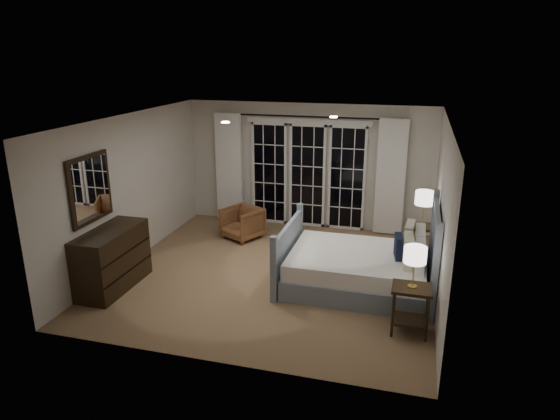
% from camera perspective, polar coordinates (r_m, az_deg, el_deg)
% --- Properties ---
extents(floor, '(5.00, 5.00, 0.00)m').
position_cam_1_polar(floor, '(8.20, -0.70, -7.30)').
color(floor, olive).
rests_on(floor, ground).
extents(ceiling, '(5.00, 5.00, 0.00)m').
position_cam_1_polar(ceiling, '(7.49, -0.78, 10.30)').
color(ceiling, white).
rests_on(ceiling, wall_back).
extents(wall_left, '(0.02, 5.00, 2.50)m').
position_cam_1_polar(wall_left, '(8.75, -16.68, 2.30)').
color(wall_left, silver).
rests_on(wall_left, floor).
extents(wall_right, '(0.02, 5.00, 2.50)m').
position_cam_1_polar(wall_right, '(7.48, 17.99, -0.41)').
color(wall_right, silver).
rests_on(wall_right, floor).
extents(wall_back, '(5.00, 0.02, 2.50)m').
position_cam_1_polar(wall_back, '(10.10, 3.21, 5.04)').
color(wall_back, silver).
rests_on(wall_back, floor).
extents(wall_front, '(5.00, 0.02, 2.50)m').
position_cam_1_polar(wall_front, '(5.54, -7.96, -6.11)').
color(wall_front, silver).
rests_on(wall_front, floor).
extents(french_doors, '(2.50, 0.04, 2.20)m').
position_cam_1_polar(french_doors, '(10.10, 3.14, 4.11)').
color(french_doors, black).
rests_on(french_doors, wall_back).
extents(curtain_rod, '(3.50, 0.03, 0.03)m').
position_cam_1_polar(curtain_rod, '(9.83, 3.18, 10.61)').
color(curtain_rod, black).
rests_on(curtain_rod, wall_back).
extents(curtain_left, '(0.55, 0.10, 2.25)m').
position_cam_1_polar(curtain_left, '(10.47, -5.83, 4.88)').
color(curtain_left, white).
rests_on(curtain_left, curtain_rod).
extents(curtain_right, '(0.55, 0.10, 2.25)m').
position_cam_1_polar(curtain_right, '(9.80, 12.53, 3.64)').
color(curtain_right, white).
rests_on(curtain_right, curtain_rod).
extents(downlight_a, '(0.12, 0.12, 0.01)m').
position_cam_1_polar(downlight_a, '(7.89, 6.14, 10.52)').
color(downlight_a, white).
rests_on(downlight_a, ceiling).
extents(downlight_b, '(0.12, 0.12, 0.01)m').
position_cam_1_polar(downlight_b, '(7.30, -6.26, 9.93)').
color(downlight_b, white).
rests_on(downlight_b, ceiling).
extents(bed, '(2.24, 1.61, 1.31)m').
position_cam_1_polar(bed, '(7.73, 9.28, -6.46)').
color(bed, slate).
rests_on(bed, floor).
extents(nightstand_left, '(0.50, 0.40, 0.65)m').
position_cam_1_polar(nightstand_left, '(6.64, 14.73, -10.22)').
color(nightstand_left, black).
rests_on(nightstand_left, floor).
extents(nightstand_right, '(0.50, 0.40, 0.65)m').
position_cam_1_polar(nightstand_right, '(8.83, 15.81, -3.09)').
color(nightstand_right, black).
rests_on(nightstand_right, floor).
extents(lamp_left, '(0.28, 0.28, 0.54)m').
position_cam_1_polar(lamp_left, '(6.36, 15.19, -5.03)').
color(lamp_left, '#D5B855').
rests_on(lamp_left, nightstand_left).
extents(lamp_right, '(0.31, 0.31, 0.60)m').
position_cam_1_polar(lamp_right, '(8.61, 16.20, 1.29)').
color(lamp_right, '#D5B855').
rests_on(lamp_right, nightstand_right).
extents(armchair, '(0.88, 0.89, 0.61)m').
position_cam_1_polar(armchair, '(9.62, -4.34, -1.50)').
color(armchair, brown).
rests_on(armchair, floor).
extents(dresser, '(0.56, 1.31, 0.93)m').
position_cam_1_polar(dresser, '(7.99, -18.64, -5.34)').
color(dresser, black).
rests_on(dresser, floor).
extents(mirror, '(0.05, 0.85, 1.00)m').
position_cam_1_polar(mirror, '(7.78, -20.87, 2.28)').
color(mirror, black).
rests_on(mirror, wall_left).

